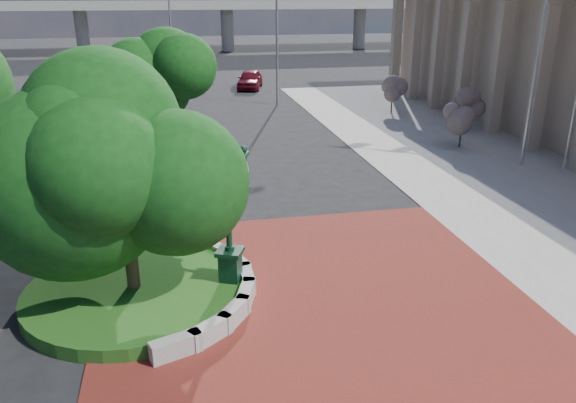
# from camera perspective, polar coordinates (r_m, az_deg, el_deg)

# --- Properties ---
(ground) EXTENTS (200.00, 200.00, 0.00)m
(ground) POSITION_cam_1_polar(r_m,az_deg,el_deg) (17.10, 1.87, -8.09)
(ground) COLOR black
(ground) RESTS_ON ground
(plaza) EXTENTS (12.00, 12.00, 0.04)m
(plaza) POSITION_cam_1_polar(r_m,az_deg,el_deg) (16.24, 2.70, -9.68)
(plaza) COLOR maroon
(plaza) RESTS_ON ground
(sidewalk) EXTENTS (20.00, 50.00, 0.04)m
(sidewalk) POSITION_cam_1_polar(r_m,az_deg,el_deg) (32.47, 25.97, 3.88)
(sidewalk) COLOR #9E9B93
(sidewalk) RESTS_ON ground
(planter_wall) EXTENTS (2.96, 6.77, 0.54)m
(planter_wall) POSITION_cam_1_polar(r_m,az_deg,el_deg) (16.61, -7.34, -8.12)
(planter_wall) COLOR #9E9B93
(planter_wall) RESTS_ON ground
(grass_bed) EXTENTS (6.10, 6.10, 0.40)m
(grass_bed) POSITION_cam_1_polar(r_m,az_deg,el_deg) (16.68, -15.28, -8.88)
(grass_bed) COLOR #164012
(grass_bed) RESTS_ON ground
(overpass) EXTENTS (90.00, 12.00, 7.50)m
(overpass) POSITION_cam_1_polar(r_m,az_deg,el_deg) (84.65, -10.00, 19.17)
(overpass) COLOR #9E9B93
(overpass) RESTS_ON ground
(tree_planter) EXTENTS (5.20, 5.20, 6.33)m
(tree_planter) POSITION_cam_1_polar(r_m,az_deg,el_deg) (15.30, -16.51, 2.71)
(tree_planter) COLOR #38281C
(tree_planter) RESTS_ON ground
(tree_street) EXTENTS (4.40, 4.40, 5.45)m
(tree_street) POSITION_cam_1_polar(r_m,az_deg,el_deg) (32.95, -12.56, 11.44)
(tree_street) COLOR #38281C
(tree_street) RESTS_ON ground
(post_clock) EXTENTS (1.24, 1.24, 4.78)m
(post_clock) POSITION_cam_1_polar(r_m,az_deg,el_deg) (15.50, -6.11, -0.61)
(post_clock) COLOR black
(post_clock) RESTS_ON ground
(parked_car) EXTENTS (3.13, 5.16, 1.64)m
(parked_car) POSITION_cam_1_polar(r_m,az_deg,el_deg) (51.36, -3.89, 12.28)
(parked_car) COLOR #5B0D19
(parked_car) RESTS_ON ground
(flagpole_a) EXTENTS (1.70, 0.72, 11.33)m
(flagpole_a) POSITION_cam_1_polar(r_m,az_deg,el_deg) (29.45, 24.15, 14.21)
(flagpole_a) COLOR silver
(flagpole_a) RESTS_ON ground
(street_lamp_near) EXTENTS (2.11, 0.96, 9.80)m
(street_lamp_near) POSITION_cam_1_polar(r_m,az_deg,el_deg) (43.40, -0.85, 17.34)
(street_lamp_near) COLOR slate
(street_lamp_near) RESTS_ON ground
(street_lamp_far) EXTENTS (2.12, 0.35, 9.44)m
(street_lamp_far) POSITION_cam_1_polar(r_m,az_deg,el_deg) (57.03, -11.64, 17.51)
(street_lamp_far) COLOR slate
(street_lamp_far) RESTS_ON ground
(shrub_near) EXTENTS (1.20, 1.20, 2.20)m
(shrub_near) POSITION_cam_1_polar(r_m,az_deg,el_deg) (32.59, 17.28, 7.97)
(shrub_near) COLOR #38281C
(shrub_near) RESTS_ON ground
(shrub_mid) EXTENTS (1.20, 1.20, 2.20)m
(shrub_mid) POSITION_cam_1_polar(r_m,az_deg,el_deg) (36.88, 17.96, 9.28)
(shrub_mid) COLOR #38281C
(shrub_mid) RESTS_ON ground
(shrub_far) EXTENTS (1.20, 1.20, 2.20)m
(shrub_far) POSITION_cam_1_polar(r_m,az_deg,el_deg) (41.24, 10.57, 11.03)
(shrub_far) COLOR #38281C
(shrub_far) RESTS_ON ground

